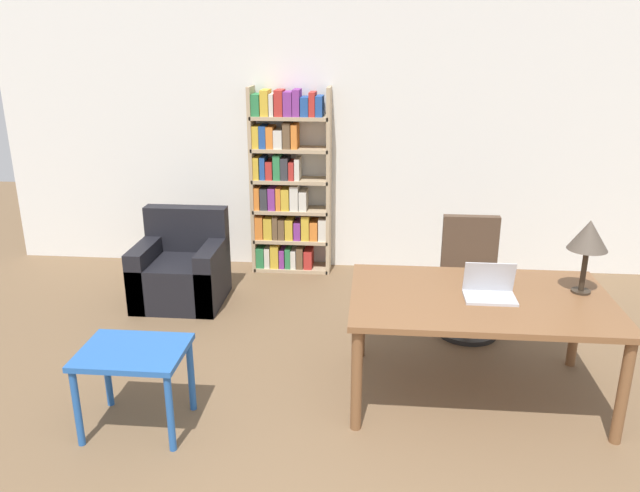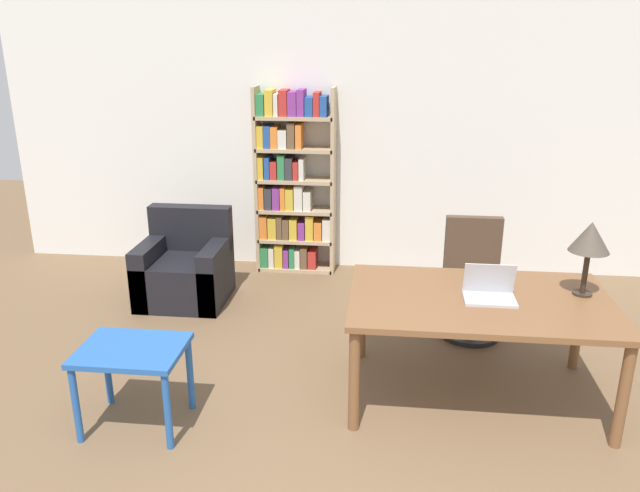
% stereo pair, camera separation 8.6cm
% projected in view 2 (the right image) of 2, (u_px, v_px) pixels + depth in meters
% --- Properties ---
extents(wall_back, '(8.00, 0.06, 2.70)m').
position_uv_depth(wall_back, '(391.00, 141.00, 6.29)').
color(wall_back, white).
rests_on(wall_back, ground_plane).
extents(desk, '(1.71, 1.07, 0.73)m').
position_uv_depth(desk, '(480.00, 309.00, 4.11)').
color(desk, brown).
rests_on(desk, ground_plane).
extents(laptop, '(0.33, 0.22, 0.23)m').
position_uv_depth(laptop, '(489.00, 292.00, 4.05)').
color(laptop, '#B2B2B7').
rests_on(laptop, desk).
extents(table_lamp, '(0.26, 0.26, 0.50)m').
position_uv_depth(table_lamp, '(590.00, 239.00, 4.01)').
color(table_lamp, '#2D2319').
rests_on(table_lamp, desk).
extents(office_chair, '(0.50, 0.50, 0.96)m').
position_uv_depth(office_chair, '(472.00, 283.00, 5.11)').
color(office_chair, black).
rests_on(office_chair, ground_plane).
extents(side_table_blue, '(0.64, 0.50, 0.55)m').
position_uv_depth(side_table_blue, '(132.00, 360.00, 3.86)').
color(side_table_blue, '#2356A3').
rests_on(side_table_blue, ground_plane).
extents(armchair, '(0.78, 0.72, 0.84)m').
position_uv_depth(armchair, '(185.00, 271.00, 5.80)').
color(armchair, black).
rests_on(armchair, ground_plane).
extents(bookshelf, '(0.81, 0.28, 1.89)m').
position_uv_depth(bookshelf, '(291.00, 186.00, 6.36)').
color(bookshelf, tan).
rests_on(bookshelf, ground_plane).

